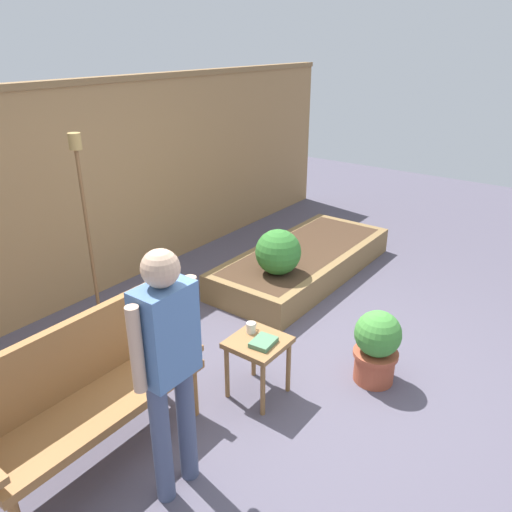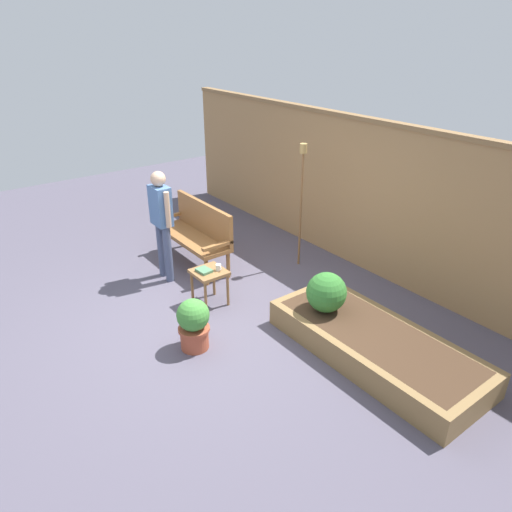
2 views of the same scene
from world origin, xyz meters
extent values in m
plane|color=#514C5B|center=(0.00, 0.00, 0.00)|extent=(14.00, 14.00, 0.00)
cube|color=#A37A4C|center=(0.00, 2.60, 1.05)|extent=(8.40, 0.10, 2.10)
cube|color=olive|center=(0.00, 2.60, 2.13)|extent=(8.40, 0.14, 0.06)
cylinder|color=#936033|center=(-0.80, 0.80, 0.20)|extent=(0.06, 0.06, 0.40)
cylinder|color=#936033|center=(-0.80, 0.44, 0.20)|extent=(0.06, 0.06, 0.40)
cube|color=#936033|center=(-1.46, 0.62, 0.43)|extent=(1.44, 0.48, 0.06)
cube|color=#936033|center=(-1.46, 0.83, 0.70)|extent=(1.44, 0.06, 0.48)
cube|color=#936033|center=(-0.77, 0.62, 0.56)|extent=(0.06, 0.48, 0.04)
cylinder|color=olive|center=(-0.18, 0.37, 0.22)|extent=(0.04, 0.04, 0.44)
cylinder|color=olive|center=(-0.18, 0.04, 0.22)|extent=(0.04, 0.04, 0.44)
cylinder|color=olive|center=(-0.51, 0.37, 0.22)|extent=(0.04, 0.04, 0.44)
cylinder|color=olive|center=(-0.51, 0.04, 0.22)|extent=(0.04, 0.04, 0.44)
cube|color=olive|center=(-0.34, 0.21, 0.46)|extent=(0.40, 0.40, 0.04)
cylinder|color=silver|center=(-0.29, 0.31, 0.52)|extent=(0.07, 0.07, 0.08)
torus|color=silver|center=(-0.25, 0.31, 0.52)|extent=(0.06, 0.01, 0.06)
cube|color=#4C7A56|center=(-0.36, 0.14, 0.50)|extent=(0.20, 0.17, 0.03)
cylinder|color=#A84C33|center=(0.34, -0.43, 0.11)|extent=(0.31, 0.31, 0.23)
cylinder|color=#A84C33|center=(0.34, -0.43, 0.25)|extent=(0.35, 0.35, 0.04)
sphere|color=#428938|center=(0.34, -0.43, 0.43)|extent=(0.36, 0.36, 0.36)
cube|color=olive|center=(1.66, 0.59, 0.15)|extent=(2.40, 0.09, 0.30)
cube|color=olive|center=(1.66, 1.50, 0.15)|extent=(2.40, 0.09, 0.30)
cube|color=olive|center=(0.51, 1.04, 0.15)|extent=(0.09, 0.82, 0.30)
cube|color=olive|center=(2.82, 1.04, 0.15)|extent=(0.09, 0.82, 0.30)
cube|color=#422D1E|center=(1.66, 1.04, 0.15)|extent=(2.22, 0.82, 0.30)
cylinder|color=brown|center=(0.99, 0.94, 0.33)|extent=(0.04, 0.04, 0.06)
sphere|color=#33752D|center=(0.99, 0.94, 0.53)|extent=(0.46, 0.46, 0.46)
cylinder|color=brown|center=(-0.51, 1.88, 0.85)|extent=(0.03, 0.03, 1.69)
cylinder|color=#AD894C|center=(-0.51, 1.88, 1.76)|extent=(0.10, 0.10, 0.13)
cylinder|color=#475170|center=(-1.22, 0.09, 0.41)|extent=(0.11, 0.11, 0.82)
cylinder|color=#475170|center=(-1.42, 0.09, 0.41)|extent=(0.11, 0.11, 0.82)
cube|color=#4C70A3|center=(-1.32, 0.09, 1.09)|extent=(0.32, 0.20, 0.54)
cylinder|color=tan|center=(-1.12, 0.09, 1.09)|extent=(0.07, 0.07, 0.49)
cylinder|color=tan|center=(-1.52, 0.09, 1.09)|extent=(0.07, 0.07, 0.49)
sphere|color=tan|center=(-1.32, 0.09, 1.46)|extent=(0.20, 0.20, 0.20)
camera|label=1|loc=(-2.82, -1.62, 2.50)|focal=34.99mm
camera|label=2|loc=(4.25, -2.52, 3.28)|focal=33.50mm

